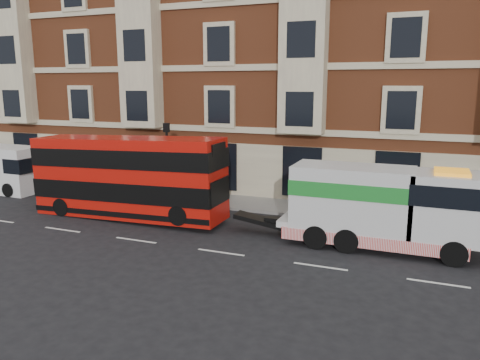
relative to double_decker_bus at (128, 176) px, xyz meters
The scene contains 8 objects.
ground 7.25m from the double_decker_bus, 24.41° to the right, with size 120.00×120.00×0.00m, color black.
sidewalk 8.10m from the double_decker_bus, 36.32° to the left, with size 90.00×3.00×0.15m, color slate.
victorian_terrace 16.02m from the double_decker_bus, 60.71° to the left, with size 45.00×12.00×20.40m.
lamp_post_west 3.40m from the double_decker_bus, 84.72° to the left, with size 0.35×0.15×4.35m.
double_decker_bus is the anchor object (origin of this frame).
tow_truck 12.06m from the double_decker_bus, ahead, with size 7.98×2.36×3.32m.
box_van 11.22m from the double_decker_bus, 168.99° to the left, with size 5.46×2.40×2.82m.
pedestrian 8.39m from the double_decker_bus, 152.85° to the left, with size 0.63×0.41×1.72m, color #1C1E38.
Camera 1 is at (7.24, -16.14, 6.57)m, focal length 35.00 mm.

